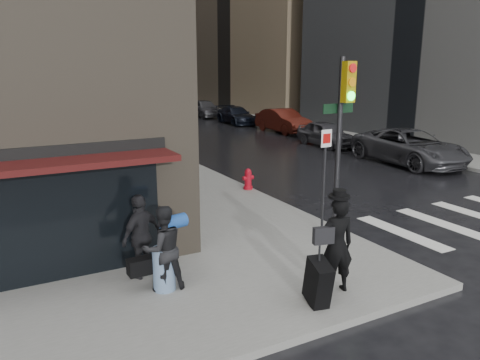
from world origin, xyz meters
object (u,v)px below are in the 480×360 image
object	(u,v)px
fire_hydrant	(248,180)
parked_car_6	(160,100)
man_overcoat	(333,251)
man_greycoat	(141,236)
parked_car_3	(236,115)
traffic_light	(341,121)
parked_car_5	(186,104)
parked_car_0	(409,147)
parked_car_2	(283,121)
parked_car_1	(326,134)
parked_car_4	(205,108)
man_jeans	(163,248)

from	to	relation	value
fire_hydrant	parked_car_6	world-z (taller)	parked_car_6
man_overcoat	man_greycoat	distance (m)	3.84
parked_car_3	traffic_light	bearing A→B (deg)	-108.49
man_overcoat	parked_car_6	bearing A→B (deg)	-91.94
parked_car_3	parked_car_5	world-z (taller)	parked_car_5
parked_car_0	parked_car_3	xyz separation A→B (m)	(0.16, 17.32, -0.13)
traffic_light	parked_car_0	distance (m)	10.85
parked_car_0	man_overcoat	bearing A→B (deg)	-140.12
man_greycoat	parked_car_5	distance (m)	38.02
man_overcoat	traffic_light	xyz separation A→B (m)	(2.49, 2.86, 2.02)
parked_car_0	fire_hydrant	bearing A→B (deg)	-170.79
parked_car_2	parked_car_0	bearing A→B (deg)	-94.05
parked_car_1	parked_car_3	xyz separation A→B (m)	(0.37, 11.54, -0.03)
parked_car_0	parked_car_4	bearing A→B (deg)	92.96
fire_hydrant	man_greycoat	bearing A→B (deg)	-136.35
parked_car_0	parked_car_6	size ratio (longest dim) A/B	1.04
man_jeans	man_greycoat	world-z (taller)	man_greycoat
man_greycoat	parked_car_1	distance (m)	18.49
man_overcoat	parked_car_0	size ratio (longest dim) A/B	0.36
parked_car_0	parked_car_4	size ratio (longest dim) A/B	1.28
man_overcoat	man_greycoat	bearing A→B (deg)	-27.16
fire_hydrant	parked_car_5	distance (m)	31.34
man_overcoat	parked_car_0	distance (m)	14.29
parked_car_1	parked_car_3	distance (m)	11.55
man_jeans	parked_car_2	distance (m)	23.69
man_jeans	parked_car_0	xyz separation A→B (m)	(14.21, 6.87, -0.21)
parked_car_3	man_greycoat	bearing A→B (deg)	-118.76
man_jeans	parked_car_1	world-z (taller)	man_jeans
parked_car_2	parked_car_5	xyz separation A→B (m)	(-0.12, 17.32, -0.04)
traffic_light	parked_car_0	size ratio (longest dim) A/B	0.78
parked_car_3	parked_car_6	distance (m)	17.32
parked_car_0	parked_car_1	world-z (taller)	parked_car_0
man_overcoat	parked_car_3	world-z (taller)	man_overcoat
parked_car_2	man_greycoat	bearing A→B (deg)	-131.14
man_overcoat	parked_car_5	bearing A→B (deg)	-95.10
man_greycoat	parked_car_6	size ratio (longest dim) A/B	0.32
man_jeans	parked_car_5	distance (m)	38.67
man_greycoat	parked_car_2	xyz separation A→B (m)	(15.09, 17.63, -0.24)
man_overcoat	parked_car_0	bearing A→B (deg)	-130.51
man_greycoat	fire_hydrant	xyz separation A→B (m)	(5.37, 5.12, -0.55)
parked_car_3	parked_car_6	size ratio (longest dim) A/B	0.83
man_jeans	parked_car_5	size ratio (longest dim) A/B	0.37
man_overcoat	fire_hydrant	size ratio (longest dim) A/B	2.78
parked_car_5	parked_car_1	bearing A→B (deg)	-93.72
man_greycoat	traffic_light	size ratio (longest dim) A/B	0.39
man_jeans	parked_car_0	distance (m)	15.78
parked_car_3	parked_car_6	xyz separation A→B (m)	(-0.31, 17.32, 0.10)
man_greycoat	parked_car_2	world-z (taller)	man_greycoat
man_jeans	parked_car_2	size ratio (longest dim) A/B	0.36
man_jeans	man_greycoat	distance (m)	0.80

